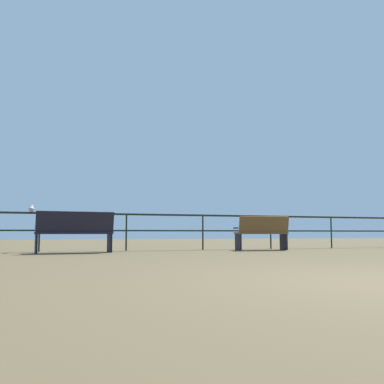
{
  "coord_description": "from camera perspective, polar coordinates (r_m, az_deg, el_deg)",
  "views": [
    {
      "loc": [
        -3.42,
        -3.07,
        0.46
      ],
      "look_at": [
        0.58,
        7.97,
        1.57
      ],
      "focal_mm": 41.03,
      "sensor_mm": 36.0,
      "label": 1
    }
  ],
  "objects": [
    {
      "name": "bench_near_right",
      "position": [
        12.16,
        9.13,
        -5.08
      ],
      "size": [
        1.46,
        0.75,
        0.92
      ],
      "color": "brown",
      "rests_on": "ground_plane"
    },
    {
      "name": "seagull_on_rail",
      "position": [
        11.58,
        -20.15,
        -2.05
      ],
      "size": [
        0.15,
        0.38,
        0.18
      ],
      "color": "silver",
      "rests_on": "pier_railing"
    },
    {
      "name": "bench_near_left",
      "position": [
        10.66,
        -14.98,
        -4.77
      ],
      "size": [
        1.79,
        0.72,
        0.97
      ],
      "color": "black",
      "rests_on": "ground_plane"
    },
    {
      "name": "pier_railing",
      "position": [
        12.04,
        -3.43,
        -4.06
      ],
      "size": [
        23.98,
        0.05,
        0.98
      ],
      "color": "black",
      "rests_on": "ground_plane"
    }
  ]
}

